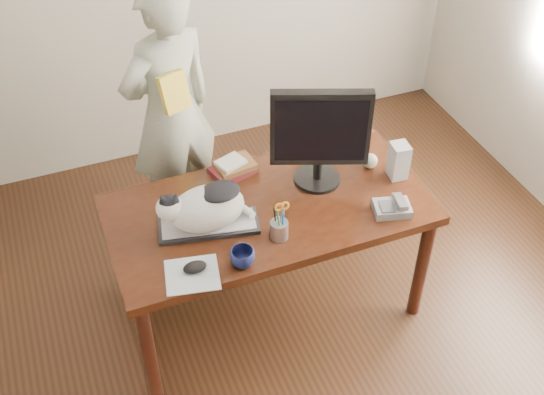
{
  "coord_description": "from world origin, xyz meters",
  "views": [
    {
      "loc": [
        -0.9,
        -1.74,
        3.02
      ],
      "look_at": [
        0.0,
        0.55,
        0.85
      ],
      "focal_mm": 45.0,
      "sensor_mm": 36.0,
      "label": 1
    }
  ],
  "objects_px": {
    "speaker": "(399,161)",
    "book_stack": "(233,167)",
    "pen_cup": "(279,228)",
    "monitor": "(320,134)",
    "desk": "(263,218)",
    "mouse": "(195,267)",
    "person": "(170,113)",
    "calculator": "(342,144)",
    "coffee_mug": "(242,258)",
    "cat": "(204,207)",
    "phone": "(393,207)",
    "baseball": "(370,161)",
    "keyboard": "(209,225)"
  },
  "relations": [
    {
      "from": "speaker",
      "to": "desk",
      "type": "bearing_deg",
      "value": 177.97
    },
    {
      "from": "baseball",
      "to": "person",
      "type": "relative_size",
      "value": 0.05
    },
    {
      "from": "desk",
      "to": "pen_cup",
      "type": "xyz_separation_m",
      "value": [
        -0.03,
        -0.3,
        0.21
      ]
    },
    {
      "from": "pen_cup",
      "to": "calculator",
      "type": "height_order",
      "value": "pen_cup"
    },
    {
      "from": "desk",
      "to": "calculator",
      "type": "xyz_separation_m",
      "value": [
        0.55,
        0.22,
        0.17
      ]
    },
    {
      "from": "desk",
      "to": "coffee_mug",
      "type": "xyz_separation_m",
      "value": [
        -0.25,
        -0.4,
        0.19
      ]
    },
    {
      "from": "speaker",
      "to": "pen_cup",
      "type": "bearing_deg",
      "value": -159.02
    },
    {
      "from": "keyboard",
      "to": "calculator",
      "type": "bearing_deg",
      "value": 32.72
    },
    {
      "from": "phone",
      "to": "baseball",
      "type": "distance_m",
      "value": 0.36
    },
    {
      "from": "mouse",
      "to": "calculator",
      "type": "height_order",
      "value": "calculator"
    },
    {
      "from": "speaker",
      "to": "book_stack",
      "type": "xyz_separation_m",
      "value": [
        -0.79,
        0.34,
        -0.06
      ]
    },
    {
      "from": "monitor",
      "to": "mouse",
      "type": "xyz_separation_m",
      "value": [
        -0.77,
        -0.36,
        -0.29
      ]
    },
    {
      "from": "mouse",
      "to": "person",
      "type": "relative_size",
      "value": 0.07
    },
    {
      "from": "calculator",
      "to": "baseball",
      "type": "bearing_deg",
      "value": -84.38
    },
    {
      "from": "monitor",
      "to": "pen_cup",
      "type": "height_order",
      "value": "monitor"
    },
    {
      "from": "coffee_mug",
      "to": "speaker",
      "type": "distance_m",
      "value": 1.01
    },
    {
      "from": "cat",
      "to": "mouse",
      "type": "bearing_deg",
      "value": -105.33
    },
    {
      "from": "monitor",
      "to": "calculator",
      "type": "height_order",
      "value": "monitor"
    },
    {
      "from": "calculator",
      "to": "desk",
      "type": "bearing_deg",
      "value": -170.17
    },
    {
      "from": "keyboard",
      "to": "baseball",
      "type": "bearing_deg",
      "value": 19.8
    },
    {
      "from": "desk",
      "to": "cat",
      "type": "bearing_deg",
      "value": -161.44
    },
    {
      "from": "cat",
      "to": "coffee_mug",
      "type": "distance_m",
      "value": 0.31
    },
    {
      "from": "phone",
      "to": "calculator",
      "type": "bearing_deg",
      "value": 105.61
    },
    {
      "from": "monitor",
      "to": "pen_cup",
      "type": "relative_size",
      "value": 2.53
    },
    {
      "from": "keyboard",
      "to": "phone",
      "type": "bearing_deg",
      "value": -2.52
    },
    {
      "from": "coffee_mug",
      "to": "monitor",
      "type": "bearing_deg",
      "value": 35.95
    },
    {
      "from": "desk",
      "to": "keyboard",
      "type": "bearing_deg",
      "value": -160.48
    },
    {
      "from": "speaker",
      "to": "monitor",
      "type": "bearing_deg",
      "value": 172.21
    },
    {
      "from": "monitor",
      "to": "phone",
      "type": "bearing_deg",
      "value": -32.25
    },
    {
      "from": "cat",
      "to": "pen_cup",
      "type": "bearing_deg",
      "value": -19.52
    },
    {
      "from": "book_stack",
      "to": "person",
      "type": "bearing_deg",
      "value": 94.71
    },
    {
      "from": "speaker",
      "to": "book_stack",
      "type": "bearing_deg",
      "value": 162.8
    },
    {
      "from": "speaker",
      "to": "book_stack",
      "type": "distance_m",
      "value": 0.86
    },
    {
      "from": "cat",
      "to": "coffee_mug",
      "type": "bearing_deg",
      "value": -61.78
    },
    {
      "from": "person",
      "to": "mouse",
      "type": "bearing_deg",
      "value": 61.06
    },
    {
      "from": "keyboard",
      "to": "monitor",
      "type": "bearing_deg",
      "value": 22.19
    },
    {
      "from": "desk",
      "to": "book_stack",
      "type": "bearing_deg",
      "value": 107.37
    },
    {
      "from": "coffee_mug",
      "to": "keyboard",
      "type": "bearing_deg",
      "value": 103.61
    },
    {
      "from": "mouse",
      "to": "book_stack",
      "type": "xyz_separation_m",
      "value": [
        0.39,
        0.6,
        0.01
      ]
    },
    {
      "from": "monitor",
      "to": "desk",
      "type": "bearing_deg",
      "value": -158.87
    },
    {
      "from": "desk",
      "to": "keyboard",
      "type": "xyz_separation_m",
      "value": [
        -0.32,
        -0.11,
        0.16
      ]
    },
    {
      "from": "pen_cup",
      "to": "person",
      "type": "bearing_deg",
      "value": 101.54
    },
    {
      "from": "monitor",
      "to": "mouse",
      "type": "relative_size",
      "value": 4.61
    },
    {
      "from": "pen_cup",
      "to": "book_stack",
      "type": "xyz_separation_m",
      "value": [
        -0.04,
        0.53,
        -0.02
      ]
    },
    {
      "from": "cat",
      "to": "mouse",
      "type": "xyz_separation_m",
      "value": [
        -0.13,
        -0.25,
        -0.11
      ]
    },
    {
      "from": "mouse",
      "to": "phone",
      "type": "height_order",
      "value": "phone"
    },
    {
      "from": "desk",
      "to": "phone",
      "type": "bearing_deg",
      "value": -31.35
    },
    {
      "from": "mouse",
      "to": "coffee_mug",
      "type": "height_order",
      "value": "coffee_mug"
    },
    {
      "from": "book_stack",
      "to": "calculator",
      "type": "height_order",
      "value": "book_stack"
    },
    {
      "from": "phone",
      "to": "book_stack",
      "type": "relative_size",
      "value": 0.8
    }
  ]
}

